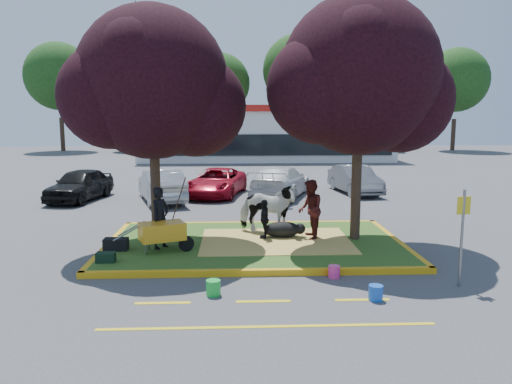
{
  "coord_description": "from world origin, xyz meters",
  "views": [
    {
      "loc": [
        -0.56,
        -13.69,
        3.71
      ],
      "look_at": [
        0.06,
        0.5,
        1.48
      ],
      "focal_mm": 35.0,
      "sensor_mm": 36.0,
      "label": 1
    }
  ],
  "objects_px": {
    "bucket_green": "(213,288)",
    "bucket_pink": "(334,272)",
    "sign_post": "(462,228)",
    "car_black": "(80,185)",
    "handler": "(160,218)",
    "car_silver": "(161,185)",
    "calf": "(282,229)",
    "cow": "(267,209)",
    "wheelbarrow": "(163,232)",
    "bucket_blue": "(376,293)"
  },
  "relations": [
    {
      "from": "wheelbarrow",
      "to": "sign_post",
      "type": "relative_size",
      "value": 0.95
    },
    {
      "from": "wheelbarrow",
      "to": "bucket_blue",
      "type": "height_order",
      "value": "wheelbarrow"
    },
    {
      "from": "wheelbarrow",
      "to": "cow",
      "type": "bearing_deg",
      "value": 11.26
    },
    {
      "from": "car_silver",
      "to": "sign_post",
      "type": "bearing_deg",
      "value": 108.66
    },
    {
      "from": "sign_post",
      "to": "car_black",
      "type": "height_order",
      "value": "sign_post"
    },
    {
      "from": "sign_post",
      "to": "bucket_pink",
      "type": "relative_size",
      "value": 7.5
    },
    {
      "from": "cow",
      "to": "handler",
      "type": "bearing_deg",
      "value": 133.48
    },
    {
      "from": "calf",
      "to": "bucket_green",
      "type": "relative_size",
      "value": 3.3
    },
    {
      "from": "handler",
      "to": "car_black",
      "type": "xyz_separation_m",
      "value": [
        -4.72,
        8.55,
        -0.29
      ]
    },
    {
      "from": "wheelbarrow",
      "to": "bucket_green",
      "type": "relative_size",
      "value": 6.24
    },
    {
      "from": "cow",
      "to": "sign_post",
      "type": "xyz_separation_m",
      "value": [
        3.89,
        -4.45,
        0.38
      ]
    },
    {
      "from": "cow",
      "to": "car_silver",
      "type": "relative_size",
      "value": 0.42
    },
    {
      "from": "cow",
      "to": "handler",
      "type": "xyz_separation_m",
      "value": [
        -2.96,
        -1.51,
        0.06
      ]
    },
    {
      "from": "calf",
      "to": "bucket_blue",
      "type": "relative_size",
      "value": 3.44
    },
    {
      "from": "calf",
      "to": "cow",
      "type": "bearing_deg",
      "value": 135.02
    },
    {
      "from": "bucket_green",
      "to": "calf",
      "type": "bearing_deg",
      "value": 66.68
    },
    {
      "from": "calf",
      "to": "sign_post",
      "type": "xyz_separation_m",
      "value": [
        3.48,
        -3.94,
        0.91
      ]
    },
    {
      "from": "car_black",
      "to": "bucket_blue",
      "type": "bearing_deg",
      "value": -41.09
    },
    {
      "from": "calf",
      "to": "wheelbarrow",
      "type": "xyz_separation_m",
      "value": [
        -3.26,
        -1.4,
        0.3
      ]
    },
    {
      "from": "sign_post",
      "to": "car_silver",
      "type": "relative_size",
      "value": 0.5
    },
    {
      "from": "calf",
      "to": "bucket_blue",
      "type": "bearing_deg",
      "value": -66.48
    },
    {
      "from": "handler",
      "to": "bucket_green",
      "type": "xyz_separation_m",
      "value": [
        1.53,
        -3.25,
        -0.81
      ]
    },
    {
      "from": "cow",
      "to": "calf",
      "type": "xyz_separation_m",
      "value": [
        0.41,
        -0.51,
        -0.53
      ]
    },
    {
      "from": "handler",
      "to": "bucket_blue",
      "type": "height_order",
      "value": "handler"
    },
    {
      "from": "calf",
      "to": "wheelbarrow",
      "type": "bearing_deg",
      "value": -150.45
    },
    {
      "from": "wheelbarrow",
      "to": "bucket_green",
      "type": "xyz_separation_m",
      "value": [
        1.42,
        -2.86,
        -0.52
      ]
    },
    {
      "from": "calf",
      "to": "sign_post",
      "type": "height_order",
      "value": "sign_post"
    },
    {
      "from": "handler",
      "to": "car_black",
      "type": "distance_m",
      "value": 9.77
    },
    {
      "from": "bucket_green",
      "to": "car_silver",
      "type": "bearing_deg",
      "value": 103.23
    },
    {
      "from": "sign_post",
      "to": "car_black",
      "type": "distance_m",
      "value": 16.31
    },
    {
      "from": "calf",
      "to": "car_black",
      "type": "distance_m",
      "value": 11.06
    },
    {
      "from": "handler",
      "to": "wheelbarrow",
      "type": "height_order",
      "value": "handler"
    },
    {
      "from": "cow",
      "to": "wheelbarrow",
      "type": "distance_m",
      "value": 3.44
    },
    {
      "from": "bucket_pink",
      "to": "calf",
      "type": "bearing_deg",
      "value": 105.25
    },
    {
      "from": "handler",
      "to": "sign_post",
      "type": "distance_m",
      "value": 7.46
    },
    {
      "from": "sign_post",
      "to": "bucket_green",
      "type": "xyz_separation_m",
      "value": [
        -5.31,
        -0.31,
        -1.13
      ]
    },
    {
      "from": "cow",
      "to": "bucket_green",
      "type": "distance_m",
      "value": 5.02
    },
    {
      "from": "handler",
      "to": "car_silver",
      "type": "xyz_separation_m",
      "value": [
        -1.14,
        8.11,
        -0.27
      ]
    },
    {
      "from": "handler",
      "to": "car_silver",
      "type": "bearing_deg",
      "value": 40.24
    },
    {
      "from": "sign_post",
      "to": "car_silver",
      "type": "xyz_separation_m",
      "value": [
        -7.98,
        11.04,
        -0.59
      ]
    },
    {
      "from": "handler",
      "to": "bucket_blue",
      "type": "bearing_deg",
      "value": -95.03
    },
    {
      "from": "sign_post",
      "to": "wheelbarrow",
      "type": "bearing_deg",
      "value": 152.62
    },
    {
      "from": "calf",
      "to": "handler",
      "type": "distance_m",
      "value": 3.56
    },
    {
      "from": "bucket_green",
      "to": "bucket_blue",
      "type": "bearing_deg",
      "value": -7.25
    },
    {
      "from": "bucket_green",
      "to": "bucket_blue",
      "type": "distance_m",
      "value": 3.3
    },
    {
      "from": "handler",
      "to": "cow",
      "type": "bearing_deg",
      "value": -30.65
    },
    {
      "from": "bucket_green",
      "to": "car_black",
      "type": "height_order",
      "value": "car_black"
    },
    {
      "from": "wheelbarrow",
      "to": "bucket_blue",
      "type": "xyz_separation_m",
      "value": [
        4.7,
        -3.27,
        -0.52
      ]
    },
    {
      "from": "bucket_green",
      "to": "bucket_pink",
      "type": "bearing_deg",
      "value": 20.33
    },
    {
      "from": "sign_post",
      "to": "bucket_blue",
      "type": "relative_size",
      "value": 6.88
    }
  ]
}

